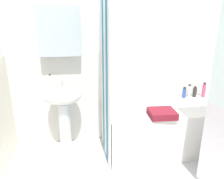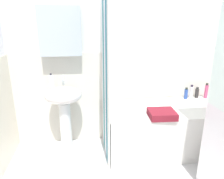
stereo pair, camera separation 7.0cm
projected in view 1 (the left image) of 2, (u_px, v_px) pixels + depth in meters
wall_back_tiled at (128, 56)px, 2.73m from camera, size 3.60×0.18×2.40m
sink at (64, 105)px, 2.53m from camera, size 0.44×0.34×0.83m
faucet at (62, 81)px, 2.53m from camera, size 0.03×0.12×0.12m
soap_dispenser at (50, 81)px, 2.47m from camera, size 0.06×0.06×0.16m
bathtub at (165, 128)px, 2.68m from camera, size 1.49×0.71×0.57m
shower_curtain at (105, 75)px, 2.34m from camera, size 0.01×0.71×2.00m
lotion_bottle at (204, 90)px, 2.91m from camera, size 0.05×0.05×0.21m
body_wash_bottle at (195, 92)px, 2.93m from camera, size 0.05×0.05×0.15m
shampoo_bottle at (189, 91)px, 2.90m from camera, size 0.05×0.05×0.19m
conditioner_bottle at (184, 93)px, 2.88m from camera, size 0.05×0.05×0.16m
towel_folded at (162, 113)px, 2.32m from camera, size 0.30×0.27×0.07m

